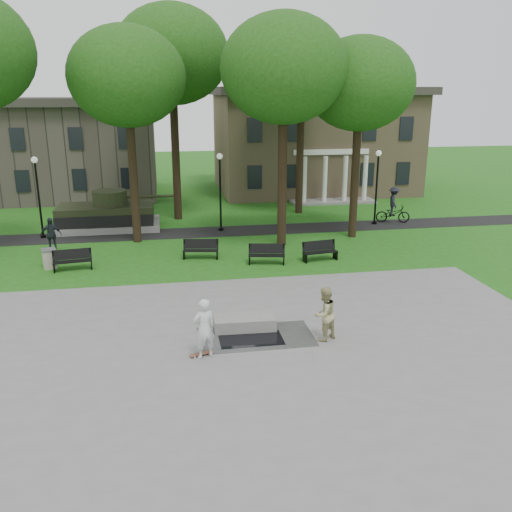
# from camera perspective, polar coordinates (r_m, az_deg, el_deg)

# --- Properties ---
(ground) EXTENTS (120.00, 120.00, 0.00)m
(ground) POSITION_cam_1_polar(r_m,az_deg,el_deg) (21.96, -1.54, -5.10)
(ground) COLOR #214F12
(ground) RESTS_ON ground
(plaza) EXTENTS (22.00, 16.00, 0.02)m
(plaza) POSITION_cam_1_polar(r_m,az_deg,el_deg) (17.48, 0.86, -11.12)
(plaza) COLOR gray
(plaza) RESTS_ON ground
(footpath) EXTENTS (44.00, 2.60, 0.01)m
(footpath) POSITION_cam_1_polar(r_m,az_deg,el_deg) (33.32, -4.50, 2.56)
(footpath) COLOR black
(footpath) RESTS_ON ground
(building_right) EXTENTS (17.00, 12.00, 8.60)m
(building_right) POSITION_cam_1_polar(r_m,az_deg,el_deg) (48.07, 5.96, 12.17)
(building_right) COLOR #9E8460
(building_right) RESTS_ON ground
(building_left) EXTENTS (15.00, 10.00, 7.20)m
(building_left) POSITION_cam_1_polar(r_m,az_deg,el_deg) (47.59, -19.86, 10.33)
(building_left) COLOR #4C443D
(building_left) RESTS_ON ground
(tree_1) EXTENTS (6.20, 6.20, 11.63)m
(tree_1) POSITION_cam_1_polar(r_m,az_deg,el_deg) (30.72, -13.44, 17.82)
(tree_1) COLOR black
(tree_1) RESTS_ON ground
(tree_2) EXTENTS (6.60, 6.60, 12.16)m
(tree_2) POSITION_cam_1_polar(r_m,az_deg,el_deg) (29.38, 2.94, 19.00)
(tree_2) COLOR black
(tree_2) RESTS_ON ground
(tree_3) EXTENTS (6.00, 6.00, 11.19)m
(tree_3) POSITION_cam_1_polar(r_m,az_deg,el_deg) (31.59, 10.88, 17.28)
(tree_3) COLOR black
(tree_3) RESTS_ON ground
(tree_4) EXTENTS (7.20, 7.20, 13.50)m
(tree_4) POSITION_cam_1_polar(r_m,az_deg,el_deg) (36.24, -8.89, 20.13)
(tree_4) COLOR black
(tree_4) RESTS_ON ground
(tree_5) EXTENTS (6.40, 6.40, 12.44)m
(tree_5) POSITION_cam_1_polar(r_m,az_deg,el_deg) (37.87, 4.86, 19.02)
(tree_5) COLOR black
(tree_5) RESTS_ON ground
(lamp_left) EXTENTS (0.36, 0.36, 4.73)m
(lamp_left) POSITION_cam_1_polar(r_m,az_deg,el_deg) (33.68, -21.97, 6.39)
(lamp_left) COLOR black
(lamp_left) RESTS_ON ground
(lamp_mid) EXTENTS (0.36, 0.36, 4.73)m
(lamp_mid) POSITION_cam_1_polar(r_m,az_deg,el_deg) (33.08, -3.80, 7.41)
(lamp_mid) COLOR black
(lamp_mid) RESTS_ON ground
(lamp_right) EXTENTS (0.36, 0.36, 4.73)m
(lamp_right) POSITION_cam_1_polar(r_m,az_deg,el_deg) (35.52, 12.61, 7.69)
(lamp_right) COLOR black
(lamp_right) RESTS_ON ground
(tank_monument) EXTENTS (7.45, 3.40, 2.40)m
(tank_monument) POSITION_cam_1_polar(r_m,az_deg,el_deg) (35.13, -15.42, 4.17)
(tank_monument) COLOR gray
(tank_monument) RESTS_ON ground
(puddle) EXTENTS (2.20, 1.20, 0.00)m
(puddle) POSITION_cam_1_polar(r_m,az_deg,el_deg) (18.92, -0.52, -8.79)
(puddle) COLOR black
(puddle) RESTS_ON plaza
(concrete_block) EXTENTS (2.23, 1.08, 0.45)m
(concrete_block) POSITION_cam_1_polar(r_m,az_deg,el_deg) (19.69, -1.20, -7.00)
(concrete_block) COLOR gray
(concrete_block) RESTS_ON plaza
(skateboard) EXTENTS (0.80, 0.41, 0.07)m
(skateboard) POSITION_cam_1_polar(r_m,az_deg,el_deg) (17.94, -5.75, -10.26)
(skateboard) COLOR brown
(skateboard) RESTS_ON plaza
(skateboarder) EXTENTS (0.85, 0.69, 2.00)m
(skateboarder) POSITION_cam_1_polar(r_m,az_deg,el_deg) (17.40, -5.48, -7.62)
(skateboarder) COLOR silver
(skateboarder) RESTS_ON plaza
(friend_watching) EXTENTS (1.16, 1.09, 1.91)m
(friend_watching) POSITION_cam_1_polar(r_m,az_deg,el_deg) (18.68, 7.19, -6.07)
(friend_watching) COLOR tan
(friend_watching) RESTS_ON plaza
(pedestrian_walker) EXTENTS (1.12, 0.52, 1.87)m
(pedestrian_walker) POSITION_cam_1_polar(r_m,az_deg,el_deg) (30.82, -20.78, 2.09)
(pedestrian_walker) COLOR #21262C
(pedestrian_walker) RESTS_ON ground
(cyclist) EXTENTS (2.30, 1.36, 2.36)m
(cyclist) POSITION_cam_1_polar(r_m,az_deg,el_deg) (36.58, 14.25, 4.92)
(cyclist) COLOR black
(cyclist) RESTS_ON ground
(park_bench_0) EXTENTS (1.85, 0.77, 1.00)m
(park_bench_0) POSITION_cam_1_polar(r_m,az_deg,el_deg) (27.42, -18.74, -0.34)
(park_bench_0) COLOR black
(park_bench_0) RESTS_ON ground
(park_bench_1) EXTENTS (1.85, 0.82, 1.00)m
(park_bench_1) POSITION_cam_1_polar(r_m,az_deg,el_deg) (27.90, -5.87, 0.78)
(park_bench_1) COLOR black
(park_bench_1) RESTS_ON ground
(park_bench_2) EXTENTS (1.85, 0.86, 1.00)m
(park_bench_2) POSITION_cam_1_polar(r_m,az_deg,el_deg) (26.90, 1.09, 0.26)
(park_bench_2) COLOR black
(park_bench_2) RESTS_ON ground
(park_bench_3) EXTENTS (1.85, 0.82, 1.00)m
(park_bench_3) POSITION_cam_1_polar(r_m,az_deg,el_deg) (27.64, 6.74, 0.60)
(park_bench_3) COLOR black
(park_bench_3) RESTS_ON ground
(trash_bin) EXTENTS (0.83, 0.83, 0.96)m
(trash_bin) POSITION_cam_1_polar(r_m,az_deg,el_deg) (28.08, -20.91, -0.24)
(trash_bin) COLOR #B1AA92
(trash_bin) RESTS_ON ground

